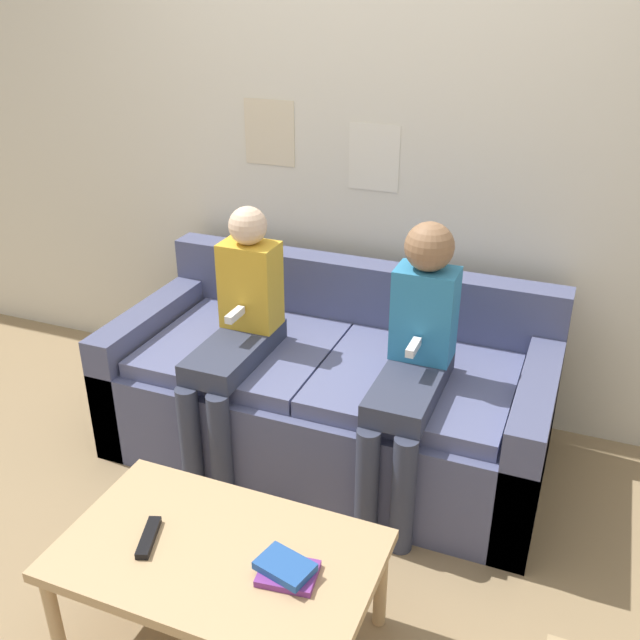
{
  "coord_description": "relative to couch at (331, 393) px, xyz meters",
  "views": [
    {
      "loc": [
        0.97,
        -1.98,
        1.98
      ],
      "look_at": [
        0.0,
        0.43,
        0.71
      ],
      "focal_mm": 40.0,
      "sensor_mm": 36.0,
      "label": 1
    }
  ],
  "objects": [
    {
      "name": "person_left",
      "position": [
        -0.35,
        -0.21,
        0.35
      ],
      "size": [
        0.24,
        0.61,
        1.12
      ],
      "color": "#33384C",
      "rests_on": "ground_plane"
    },
    {
      "name": "person_right",
      "position": [
        0.41,
        -0.2,
        0.37
      ],
      "size": [
        0.24,
        0.61,
        1.15
      ],
      "color": "#33384C",
      "rests_on": "ground_plane"
    },
    {
      "name": "tv_remote",
      "position": [
        -0.16,
        -1.17,
        0.11
      ],
      "size": [
        0.09,
        0.17,
        0.02
      ],
      "rotation": [
        0.0,
        0.0,
        0.34
      ],
      "color": "black",
      "rests_on": "coffee_table"
    },
    {
      "name": "coffee_table",
      "position": [
        0.06,
        -1.13,
        0.06
      ],
      "size": [
        0.98,
        0.59,
        0.38
      ],
      "color": "tan",
      "rests_on": "ground_plane"
    },
    {
      "name": "couch",
      "position": [
        0.0,
        0.0,
        0.0
      ],
      "size": [
        1.89,
        0.91,
        0.78
      ],
      "color": "#4C5175",
      "rests_on": "ground_plane"
    },
    {
      "name": "ground_plane",
      "position": [
        0.0,
        -0.57,
        -0.28
      ],
      "size": [
        10.0,
        10.0,
        0.0
      ],
      "primitive_type": "plane",
      "color": "#937A56"
    },
    {
      "name": "wall_back",
      "position": [
        -0.0,
        0.55,
        1.02
      ],
      "size": [
        8.0,
        0.06,
        2.6
      ],
      "color": "silver",
      "rests_on": "ground_plane"
    },
    {
      "name": "book_stack",
      "position": [
        0.3,
        -1.14,
        0.13
      ],
      "size": [
        0.19,
        0.15,
        0.05
      ],
      "color": "#7A3389",
      "rests_on": "coffee_table"
    }
  ]
}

